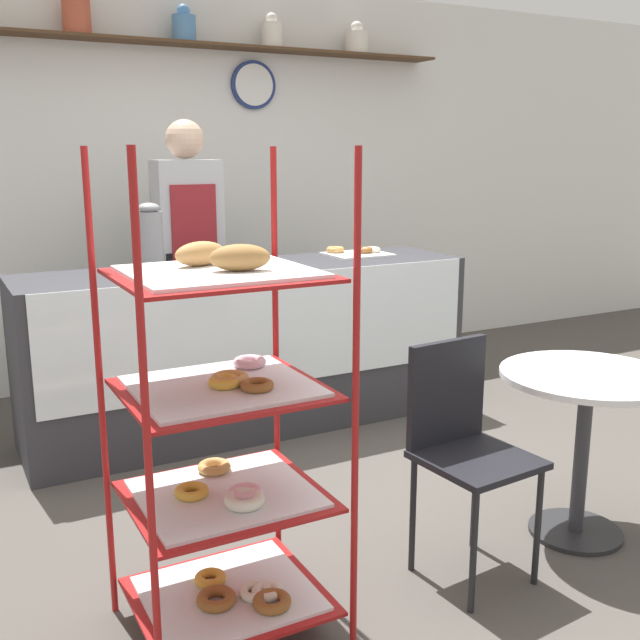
# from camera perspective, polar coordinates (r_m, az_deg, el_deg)

# --- Properties ---
(ground_plane) EXTENTS (14.00, 14.00, 0.00)m
(ground_plane) POSITION_cam_1_polar(r_m,az_deg,el_deg) (3.40, 3.75, -14.85)
(ground_plane) COLOR #4C4742
(back_wall) EXTENTS (10.00, 0.30, 2.70)m
(back_wall) POSITION_cam_1_polar(r_m,az_deg,el_deg) (5.35, -10.76, 10.44)
(back_wall) COLOR white
(back_wall) RESTS_ON ground_plane
(display_counter) EXTENTS (2.55, 0.65, 0.94)m
(display_counter) POSITION_cam_1_polar(r_m,az_deg,el_deg) (4.32, -5.29, -2.05)
(display_counter) COLOR #333338
(display_counter) RESTS_ON ground_plane
(pastry_rack) EXTENTS (0.65, 0.59, 1.59)m
(pastry_rack) POSITION_cam_1_polar(r_m,az_deg,el_deg) (2.42, -7.21, -8.93)
(pastry_rack) COLOR #A51919
(pastry_rack) RESTS_ON ground_plane
(person_worker) EXTENTS (0.39, 0.23, 1.75)m
(person_worker) POSITION_cam_1_polar(r_m,az_deg,el_deg) (4.63, -9.94, 5.16)
(person_worker) COLOR #282833
(person_worker) RESTS_ON ground_plane
(cafe_table) EXTENTS (0.70, 0.70, 0.71)m
(cafe_table) POSITION_cam_1_polar(r_m,az_deg,el_deg) (3.24, 19.53, -6.76)
(cafe_table) COLOR #262628
(cafe_table) RESTS_ON ground_plane
(cafe_chair) EXTENTS (0.41, 0.41, 0.89)m
(cafe_chair) POSITION_cam_1_polar(r_m,az_deg,el_deg) (2.86, 10.77, -8.50)
(cafe_chair) COLOR black
(cafe_chair) RESTS_ON ground_plane
(coffee_carafe) EXTENTS (0.13, 0.13, 0.37)m
(coffee_carafe) POSITION_cam_1_polar(r_m,az_deg,el_deg) (4.00, -12.81, 6.00)
(coffee_carafe) COLOR gray
(coffee_carafe) RESTS_ON display_counter
(donut_tray_counter) EXTENTS (0.37, 0.32, 0.05)m
(donut_tray_counter) POSITION_cam_1_polar(r_m,az_deg,el_deg) (4.66, 2.84, 5.19)
(donut_tray_counter) COLOR white
(donut_tray_counter) RESTS_ON display_counter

